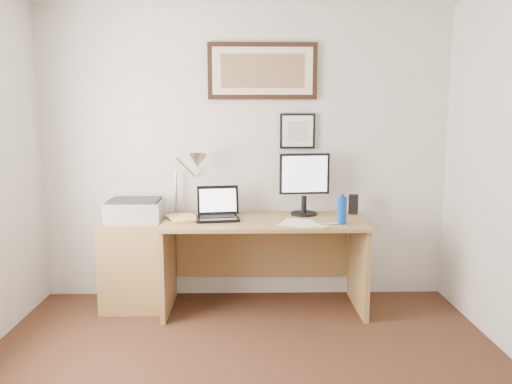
{
  "coord_description": "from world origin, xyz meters",
  "views": [
    {
      "loc": [
        0.01,
        -2.31,
        1.58
      ],
      "look_at": [
        0.08,
        1.43,
        1.01
      ],
      "focal_mm": 35.0,
      "sensor_mm": 36.0,
      "label": 1
    }
  ],
  "objects_px": {
    "desk": "(263,245)",
    "laptop": "(218,212)",
    "water_bottle": "(342,210)",
    "lcd_monitor": "(304,181)",
    "printer": "(135,210)",
    "book": "(170,219)",
    "side_cabinet": "(134,265)"
  },
  "relations": [
    {
      "from": "laptop",
      "to": "printer",
      "type": "relative_size",
      "value": 0.85
    },
    {
      "from": "desk",
      "to": "laptop",
      "type": "bearing_deg",
      "value": -173.46
    },
    {
      "from": "water_bottle",
      "to": "lcd_monitor",
      "type": "distance_m",
      "value": 0.47
    },
    {
      "from": "lcd_monitor",
      "to": "printer",
      "type": "bearing_deg",
      "value": -175.58
    },
    {
      "from": "lcd_monitor",
      "to": "book",
      "type": "bearing_deg",
      "value": -169.01
    },
    {
      "from": "desk",
      "to": "water_bottle",
      "type": "bearing_deg",
      "value": -22.92
    },
    {
      "from": "water_bottle",
      "to": "laptop",
      "type": "distance_m",
      "value": 1.0
    },
    {
      "from": "desk",
      "to": "laptop",
      "type": "height_order",
      "value": "laptop"
    },
    {
      "from": "printer",
      "to": "laptop",
      "type": "bearing_deg",
      "value": -3.27
    },
    {
      "from": "side_cabinet",
      "to": "lcd_monitor",
      "type": "relative_size",
      "value": 1.4
    },
    {
      "from": "water_bottle",
      "to": "desk",
      "type": "xyz_separation_m",
      "value": [
        -0.6,
        0.25,
        -0.34
      ]
    },
    {
      "from": "side_cabinet",
      "to": "desk",
      "type": "relative_size",
      "value": 0.46
    },
    {
      "from": "water_bottle",
      "to": "laptop",
      "type": "xyz_separation_m",
      "value": [
        -0.97,
        0.21,
        -0.05
      ]
    },
    {
      "from": "book",
      "to": "side_cabinet",
      "type": "bearing_deg",
      "value": 167.0
    },
    {
      "from": "side_cabinet",
      "to": "book",
      "type": "bearing_deg",
      "value": -13.0
    },
    {
      "from": "water_bottle",
      "to": "book",
      "type": "bearing_deg",
      "value": 173.92
    },
    {
      "from": "side_cabinet",
      "to": "book",
      "type": "distance_m",
      "value": 0.52
    },
    {
      "from": "side_cabinet",
      "to": "desk",
      "type": "bearing_deg",
      "value": 1.89
    },
    {
      "from": "water_bottle",
      "to": "desk",
      "type": "bearing_deg",
      "value": 157.08
    },
    {
      "from": "water_bottle",
      "to": "printer",
      "type": "distance_m",
      "value": 1.67
    },
    {
      "from": "side_cabinet",
      "to": "laptop",
      "type": "relative_size",
      "value": 1.96
    },
    {
      "from": "book",
      "to": "water_bottle",
      "type": "bearing_deg",
      "value": -6.08
    },
    {
      "from": "book",
      "to": "desk",
      "type": "distance_m",
      "value": 0.8
    },
    {
      "from": "book",
      "to": "desk",
      "type": "height_order",
      "value": "book"
    },
    {
      "from": "laptop",
      "to": "lcd_monitor",
      "type": "bearing_deg",
      "value": 11.47
    },
    {
      "from": "desk",
      "to": "lcd_monitor",
      "type": "distance_m",
      "value": 0.64
    },
    {
      "from": "lcd_monitor",
      "to": "desk",
      "type": "bearing_deg",
      "value": -163.41
    },
    {
      "from": "laptop",
      "to": "lcd_monitor",
      "type": "xyz_separation_m",
      "value": [
        0.72,
        0.15,
        0.23
      ]
    },
    {
      "from": "laptop",
      "to": "lcd_monitor",
      "type": "height_order",
      "value": "lcd_monitor"
    },
    {
      "from": "water_bottle",
      "to": "lcd_monitor",
      "type": "xyz_separation_m",
      "value": [
        -0.25,
        0.36,
        0.18
      ]
    },
    {
      "from": "printer",
      "to": "lcd_monitor",
      "type": "bearing_deg",
      "value": 4.42
    },
    {
      "from": "book",
      "to": "desk",
      "type": "xyz_separation_m",
      "value": [
        0.75,
        0.11,
        -0.25
      ]
    }
  ]
}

